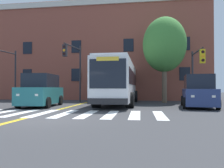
# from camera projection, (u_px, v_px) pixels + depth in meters

# --- Properties ---
(ground_plane) EXTENTS (120.00, 120.00, 0.00)m
(ground_plane) POSITION_uv_depth(u_px,v_px,m) (45.00, 120.00, 9.40)
(ground_plane) COLOR #38383A
(crosswalk) EXTENTS (11.66, 3.83, 0.01)m
(crosswalk) POSITION_uv_depth(u_px,v_px,m) (54.00, 113.00, 11.61)
(crosswalk) COLOR white
(crosswalk) RESTS_ON ground
(lane_line_yellow_inner) EXTENTS (0.12, 36.00, 0.01)m
(lane_line_yellow_inner) POSITION_uv_depth(u_px,v_px,m) (97.00, 99.00, 25.55)
(lane_line_yellow_inner) COLOR gold
(lane_line_yellow_inner) RESTS_ON ground
(lane_line_yellow_outer) EXTENTS (0.12, 36.00, 0.01)m
(lane_line_yellow_outer) POSITION_uv_depth(u_px,v_px,m) (99.00, 100.00, 25.53)
(lane_line_yellow_outer) COLOR gold
(lane_line_yellow_outer) RESTS_ON ground
(city_bus) EXTENTS (2.93, 11.69, 3.48)m
(city_bus) POSITION_uv_depth(u_px,v_px,m) (119.00, 82.00, 18.59)
(city_bus) COLOR white
(city_bus) RESTS_ON ground
(car_teal_near_lane) EXTENTS (2.59, 4.81, 2.37)m
(car_teal_near_lane) POSITION_uv_depth(u_px,v_px,m) (41.00, 91.00, 16.05)
(car_teal_near_lane) COLOR #236B70
(car_teal_near_lane) RESTS_ON ground
(car_navy_far_lane) EXTENTS (2.63, 4.87, 2.27)m
(car_navy_far_lane) POSITION_uv_depth(u_px,v_px,m) (198.00, 92.00, 15.23)
(car_navy_far_lane) COLOR navy
(car_navy_far_lane) RESTS_ON ground
(car_white_behind_bus) EXTENTS (2.34, 5.29, 2.22)m
(car_white_behind_bus) POSITION_uv_depth(u_px,v_px,m) (132.00, 90.00, 28.10)
(car_white_behind_bus) COLOR white
(car_white_behind_bus) RESTS_ON ground
(traffic_light_near_corner) EXTENTS (0.34, 3.63, 4.55)m
(traffic_light_near_corner) POSITION_uv_depth(u_px,v_px,m) (197.00, 66.00, 17.43)
(traffic_light_near_corner) COLOR #28282D
(traffic_light_near_corner) RESTS_ON ground
(traffic_light_far_corner) EXTENTS (0.58, 4.26, 5.04)m
(traffic_light_far_corner) POSITION_uv_depth(u_px,v_px,m) (2.00, 65.00, 19.80)
(traffic_light_far_corner) COLOR #28282D
(traffic_light_far_corner) RESTS_ON ground
(traffic_light_overhead) EXTENTS (0.61, 3.53, 5.51)m
(traffic_light_overhead) POSITION_uv_depth(u_px,v_px,m) (74.00, 62.00, 20.00)
(traffic_light_overhead) COLOR #28282D
(traffic_light_overhead) RESTS_ON ground
(street_tree_curbside_large) EXTENTS (5.18, 4.99, 7.92)m
(street_tree_curbside_large) POSITION_uv_depth(u_px,v_px,m) (164.00, 45.00, 20.14)
(street_tree_curbside_large) COLOR brown
(street_tree_curbside_large) RESTS_ON ground
(building_facade) EXTENTS (29.35, 9.92, 11.33)m
(building_facade) POSITION_uv_depth(u_px,v_px,m) (87.00, 56.00, 29.33)
(building_facade) COLOR brown
(building_facade) RESTS_ON ground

